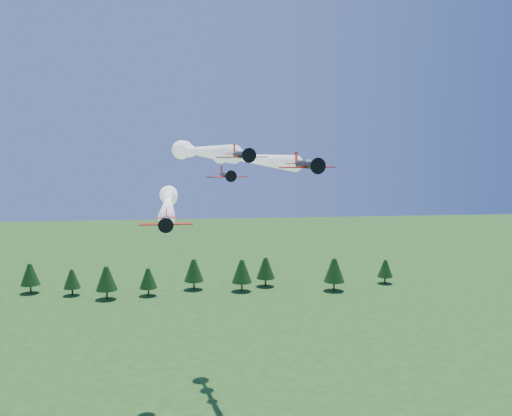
{
  "coord_description": "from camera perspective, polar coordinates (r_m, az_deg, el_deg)",
  "views": [
    {
      "loc": [
        -6.37,
        -81.51,
        52.29
      ],
      "look_at": [
        2.73,
        0.0,
        42.57
      ],
      "focal_mm": 40.0,
      "sensor_mm": 36.0,
      "label": 1
    }
  ],
  "objects": [
    {
      "name": "plane_slot",
      "position": [
        88.99,
        -3.02,
        3.32
      ],
      "size": [
        6.48,
        7.08,
        2.26
      ],
      "rotation": [
        0.0,
        0.0,
        0.17
      ],
      "color": "black",
      "rests_on": "ground"
    },
    {
      "name": "plane_left",
      "position": [
        104.29,
        -8.79,
        0.48
      ],
      "size": [
        7.45,
        42.41,
        3.7
      ],
      "rotation": [
        0.0,
        0.0,
        0.03
      ],
      "color": "black",
      "rests_on": "ground"
    },
    {
      "name": "plane_right",
      "position": [
        114.48,
        -1.02,
        4.99
      ],
      "size": [
        15.99,
        57.87,
        3.7
      ],
      "rotation": [
        0.0,
        0.0,
        0.19
      ],
      "color": "black",
      "rests_on": "ground"
    },
    {
      "name": "plane_lead",
      "position": [
        98.26,
        -5.83,
        5.68
      ],
      "size": [
        13.48,
        45.91,
        3.7
      ],
      "rotation": [
        0.0,
        0.0,
        0.2
      ],
      "color": "black",
      "rests_on": "ground"
    },
    {
      "name": "treeline",
      "position": [
        199.79,
        -8.34,
        -6.47
      ],
      "size": [
        146.5,
        17.79,
        11.8
      ],
      "color": "#382314",
      "rests_on": "ground"
    }
  ]
}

